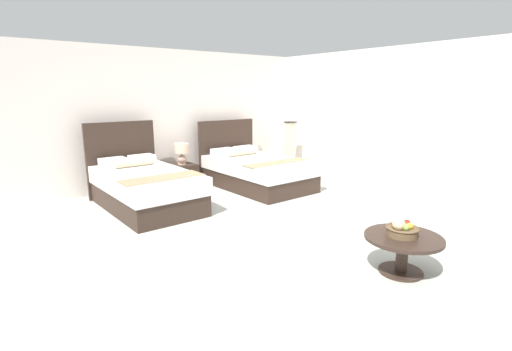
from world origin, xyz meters
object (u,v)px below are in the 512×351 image
(bed_near_window, at_px, (145,187))
(nightstand, at_px, (183,176))
(bed_near_corner, at_px, (256,171))
(table_lamp, at_px, (182,152))
(fruit_bowl, at_px, (402,229))
(coffee_table, at_px, (403,246))
(floor_lamp_corner, at_px, (290,148))

(bed_near_window, xyz_separation_m, nightstand, (1.09, 0.82, -0.11))
(bed_near_corner, bearing_deg, bed_near_window, -179.92)
(bed_near_corner, height_order, nightstand, bed_near_corner)
(nightstand, bearing_deg, bed_near_window, -142.98)
(table_lamp, bearing_deg, fruit_bowl, -88.36)
(nightstand, xyz_separation_m, table_lamp, (0.00, 0.02, 0.48))
(coffee_table, bearing_deg, table_lamp, 91.81)
(bed_near_window, xyz_separation_m, bed_near_corner, (2.25, 0.00, -0.02))
(bed_near_window, xyz_separation_m, table_lamp, (1.09, 0.84, 0.36))
(floor_lamp_corner, bearing_deg, bed_near_window, -171.70)
(nightstand, height_order, coffee_table, nightstand)
(bed_near_window, distance_m, bed_near_corner, 2.25)
(bed_near_window, height_order, bed_near_corner, bed_near_window)
(nightstand, height_order, table_lamp, table_lamp)
(nightstand, distance_m, coffee_table, 4.65)
(bed_near_window, xyz_separation_m, fruit_bowl, (1.23, -3.80, 0.14))
(coffee_table, height_order, floor_lamp_corner, floor_lamp_corner)
(floor_lamp_corner, bearing_deg, fruit_bowl, -119.05)
(table_lamp, xyz_separation_m, floor_lamp_corner, (2.54, -0.31, -0.11))
(table_lamp, distance_m, floor_lamp_corner, 2.56)
(bed_near_corner, relative_size, fruit_bowl, 6.75)
(floor_lamp_corner, bearing_deg, coffee_table, -118.79)
(nightstand, bearing_deg, fruit_bowl, -88.35)
(bed_near_corner, relative_size, coffee_table, 2.83)
(table_lamp, bearing_deg, bed_near_window, -142.32)
(nightstand, xyz_separation_m, floor_lamp_corner, (2.54, -0.29, 0.36))
(bed_near_window, bearing_deg, floor_lamp_corner, 8.30)
(bed_near_corner, distance_m, fruit_bowl, 3.94)
(bed_near_window, distance_m, fruit_bowl, 4.00)
(table_lamp, distance_m, fruit_bowl, 4.65)
(table_lamp, xyz_separation_m, coffee_table, (0.15, -4.67, -0.41))
(floor_lamp_corner, bearing_deg, bed_near_corner, -159.10)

